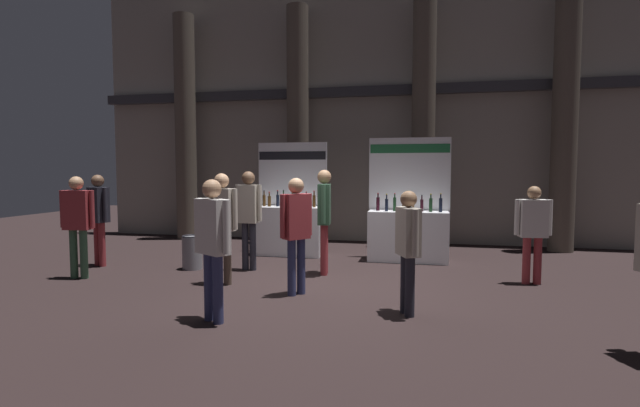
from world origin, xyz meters
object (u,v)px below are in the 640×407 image
at_px(visitor_0, 77,218).
at_px(visitor_3, 533,226).
at_px(trash_bin, 192,252).
at_px(visitor_4, 249,211).
at_px(visitor_9, 222,218).
at_px(visitor_2, 324,212).
at_px(visitor_5, 213,237).
at_px(visitor_7, 99,211).
at_px(visitor_8, 408,243).
at_px(visitor_6, 296,226).
at_px(exhibitor_booth_0, 289,226).
at_px(exhibitor_booth_1, 408,230).

bearing_deg(visitor_0, visitor_3, -177.39).
distance_m(trash_bin, visitor_0, 2.00).
relative_size(trash_bin, visitor_4, 0.35).
bearing_deg(visitor_4, visitor_0, -151.97).
height_order(visitor_0, visitor_9, visitor_9).
distance_m(visitor_2, visitor_5, 2.94).
bearing_deg(visitor_3, visitor_7, -4.89).
relative_size(trash_bin, visitor_8, 0.40).
height_order(trash_bin, visitor_0, visitor_0).
distance_m(visitor_7, visitor_8, 6.13).
bearing_deg(visitor_9, visitor_8, -12.34).
bearing_deg(visitor_2, visitor_5, -22.70).
distance_m(visitor_0, visitor_6, 3.87).
bearing_deg(visitor_9, trash_bin, 143.32).
bearing_deg(visitor_2, visitor_4, -99.37).
bearing_deg(exhibitor_booth_0, trash_bin, -125.75).
bearing_deg(visitor_8, visitor_7, -130.42).
xyz_separation_m(visitor_2, visitor_8, (1.51, -2.05, -0.18)).
bearing_deg(visitor_4, visitor_3, 1.66).
bearing_deg(visitor_6, visitor_8, -70.28).
relative_size(visitor_7, visitor_8, 1.11).
bearing_deg(exhibitor_booth_1, trash_bin, -156.42).
relative_size(exhibitor_booth_1, visitor_0, 1.45).
relative_size(visitor_0, visitor_2, 0.94).
relative_size(visitor_0, visitor_8, 1.09).
distance_m(visitor_0, visitor_5, 3.60).
distance_m(visitor_3, visitor_8, 2.81).
bearing_deg(visitor_7, visitor_4, -152.61).
distance_m(trash_bin, visitor_7, 2.00).
bearing_deg(visitor_4, exhibitor_booth_0, 82.94).
relative_size(visitor_3, visitor_9, 0.89).
height_order(visitor_3, visitor_9, visitor_9).
xyz_separation_m(exhibitor_booth_1, visitor_0, (-5.37, -2.80, 0.41)).
xyz_separation_m(visitor_0, visitor_4, (2.56, 1.26, 0.04)).
bearing_deg(trash_bin, visitor_3, 1.25).
distance_m(visitor_5, visitor_6, 1.55).
distance_m(exhibitor_booth_1, visitor_2, 2.16).
bearing_deg(visitor_8, visitor_9, -131.57).
height_order(exhibitor_booth_1, trash_bin, exhibitor_booth_1).
xyz_separation_m(exhibitor_booth_0, exhibitor_booth_1, (2.54, -0.15, -0.01)).
bearing_deg(exhibitor_booth_1, visitor_2, -131.36).
height_order(visitor_6, visitor_9, visitor_9).
height_order(exhibitor_booth_1, visitor_3, exhibitor_booth_1).
bearing_deg(visitor_7, visitor_3, -155.99).
xyz_separation_m(exhibitor_booth_1, visitor_6, (-1.51, -3.01, 0.40)).
height_order(trash_bin, visitor_7, visitor_7).
bearing_deg(visitor_2, visitor_9, -61.12).
height_order(visitor_8, visitor_9, visitor_9).
height_order(exhibitor_booth_0, visitor_2, exhibitor_booth_0).
bearing_deg(visitor_4, exhibitor_booth_1, 30.62).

